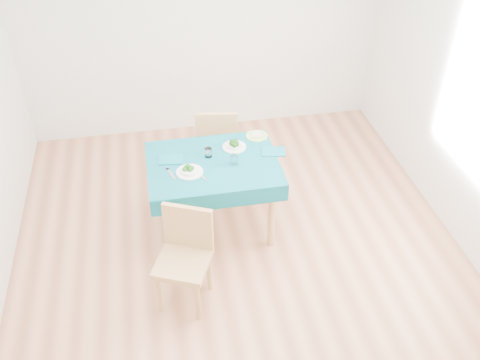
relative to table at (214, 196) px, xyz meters
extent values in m
cube|color=#A06142|center=(0.16, -0.40, -0.39)|extent=(4.00, 4.50, 0.02)
cube|color=silver|center=(0.16, 1.85, 0.97)|extent=(4.00, 0.02, 2.70)
cube|color=#095766|center=(0.00, 0.00, 0.00)|extent=(1.13, 0.86, 0.76)
cube|color=tan|center=(-0.37, -0.82, 0.12)|extent=(0.54, 0.56, 0.99)
cube|color=tan|center=(0.16, 0.85, 0.13)|extent=(0.48, 0.51, 1.02)
cube|color=silver|center=(-0.37, -0.10, 0.38)|extent=(0.08, 0.18, 0.00)
cube|color=silver|center=(-0.12, -0.16, 0.38)|extent=(0.09, 0.19, 0.00)
cube|color=silver|center=(0.00, 0.17, 0.38)|extent=(0.06, 0.16, 0.00)
cube|color=silver|center=(0.52, 0.04, 0.38)|extent=(0.10, 0.17, 0.00)
cube|color=#0D6171|center=(-0.36, 0.10, 0.39)|extent=(0.23, 0.17, 0.01)
cube|color=#0D6171|center=(0.56, 0.06, 0.39)|extent=(0.23, 0.18, 0.01)
cylinder|color=white|center=(-0.02, 0.10, 0.42)|extent=(0.07, 0.07, 0.09)
cylinder|color=white|center=(0.18, -0.06, 0.42)|extent=(0.07, 0.07, 0.08)
cylinder|color=#9BD367|center=(0.46, 0.34, 0.38)|extent=(0.20, 0.20, 0.01)
cube|color=beige|center=(0.46, 0.34, 0.40)|extent=(0.10, 0.10, 0.01)
camera|label=1|loc=(-0.47, -3.74, 3.09)|focal=40.00mm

